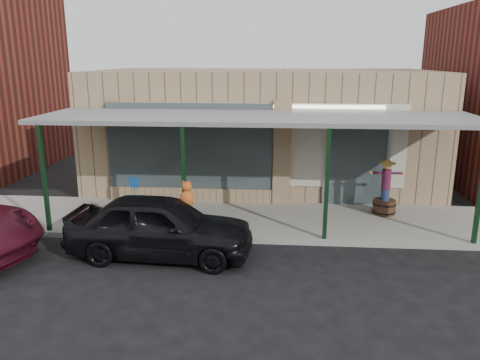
# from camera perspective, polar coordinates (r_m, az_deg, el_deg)

# --- Properties ---
(ground) EXTENTS (120.00, 120.00, 0.00)m
(ground) POSITION_cam_1_polar(r_m,az_deg,el_deg) (10.32, 1.09, -12.03)
(ground) COLOR black
(ground) RESTS_ON ground
(sidewalk) EXTENTS (40.00, 3.20, 0.15)m
(sidewalk) POSITION_cam_1_polar(r_m,az_deg,el_deg) (13.60, 2.04, -4.92)
(sidewalk) COLOR gray
(sidewalk) RESTS_ON ground
(storefront) EXTENTS (12.00, 6.25, 4.20)m
(storefront) POSITION_cam_1_polar(r_m,az_deg,el_deg) (17.56, 2.80, 6.34)
(storefront) COLOR #967E5C
(storefront) RESTS_ON ground
(awning) EXTENTS (12.00, 3.00, 3.04)m
(awning) POSITION_cam_1_polar(r_m,az_deg,el_deg) (12.88, 2.16, 7.42)
(awning) COLOR slate
(awning) RESTS_ON ground
(block_buildings_near) EXTENTS (61.00, 8.00, 8.00)m
(block_buildings_near) POSITION_cam_1_polar(r_m,az_deg,el_deg) (18.48, 9.34, 11.80)
(block_buildings_near) COLOR maroon
(block_buildings_near) RESTS_ON ground
(barrel_scarecrow) EXTENTS (1.01, 0.78, 1.68)m
(barrel_scarecrow) POSITION_cam_1_polar(r_m,az_deg,el_deg) (14.38, 17.26, -1.81)
(barrel_scarecrow) COLOR #4A2E1D
(barrel_scarecrow) RESTS_ON sidewalk
(barrel_pumpkin) EXTENTS (0.63, 0.63, 0.74)m
(barrel_pumpkin) POSITION_cam_1_polar(r_m,az_deg,el_deg) (13.47, -11.98, -3.92)
(barrel_pumpkin) COLOR #4A2E1D
(barrel_pumpkin) RESTS_ON sidewalk
(handicap_sign) EXTENTS (0.28, 0.11, 1.40)m
(handicap_sign) POSITION_cam_1_polar(r_m,az_deg,el_deg) (12.94, -12.73, -1.78)
(handicap_sign) COLOR gray
(handicap_sign) RESTS_ON sidewalk
(parked_sedan) EXTENTS (4.51, 2.08, 1.65)m
(parked_sedan) POSITION_cam_1_polar(r_m,az_deg,el_deg) (11.34, -9.69, -5.56)
(parked_sedan) COLOR black
(parked_sedan) RESTS_ON ground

